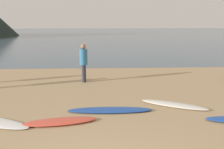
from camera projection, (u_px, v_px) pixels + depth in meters
ground_plane at (96, 75)px, 12.80m from camera, size 120.00×120.00×0.20m
ocean_water at (99, 33)px, 62.89m from camera, size 140.00×100.00×0.01m
surfboard_2 at (60, 121)px, 6.38m from camera, size 1.99×0.84×0.10m
surfboard_3 at (110, 110)px, 7.23m from camera, size 2.55×0.56×0.09m
surfboard_4 at (174, 105)px, 7.69m from camera, size 2.10×1.45×0.09m
person_0 at (84, 60)px, 10.60m from camera, size 0.35×0.35×1.71m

